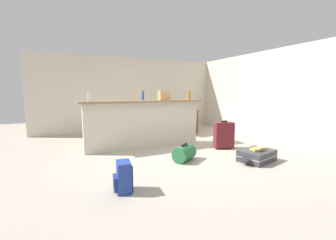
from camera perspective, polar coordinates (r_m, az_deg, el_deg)
The scene contains 16 objects.
ground_plane at distance 5.37m, azimuth 1.16°, elevation -7.60°, with size 13.00×13.00×0.05m, color #ADA393.
wall_back at distance 8.03m, azimuth -8.62°, elevation 6.51°, with size 6.60×0.10×2.50m, color beige.
wall_right at distance 7.29m, azimuth 22.17°, elevation 5.97°, with size 0.10×6.00×2.50m, color beige.
partition_half_wall at distance 5.45m, azimuth -5.97°, elevation -1.28°, with size 2.80×0.20×1.09m, color beige.
bar_countertop at distance 5.39m, azimuth -6.05°, elevation 4.74°, with size 2.96×0.40×0.05m, color #93704C.
bottle_white at distance 5.05m, azimuth -19.53°, elevation 5.62°, with size 0.06×0.06×0.21m, color silver.
bottle_blue at distance 5.43m, azimuth -6.40°, elevation 6.17°, with size 0.06×0.06×0.22m, color #284C89.
bottle_amber at distance 5.84m, azimuth 5.38°, elevation 6.33°, with size 0.07×0.07×0.23m, color #9E661E.
grocery_bag at distance 5.58m, azimuth -1.07°, elevation 6.25°, with size 0.26×0.18×0.22m, color tan.
dining_table at distance 7.41m, azimuth 2.92°, elevation 1.84°, with size 1.10×0.80×0.74m.
dining_chair_near_partition at distance 6.93m, azimuth 4.86°, elevation 0.34°, with size 0.47×0.47×0.93m.
suitcase_flat_charcoal at distance 4.77m, azimuth 21.55°, elevation -8.39°, with size 0.88×0.64×0.22m.
backpack_blue at distance 3.20m, azimuth -11.30°, elevation -14.06°, with size 0.28×0.30×0.42m.
suitcase_upright_maroon at distance 5.51m, azimuth 13.95°, elevation -3.64°, with size 0.49×0.37×0.67m.
duffel_bag_green at distance 4.46m, azimuth 4.15°, elevation -8.40°, with size 0.57×0.51×0.34m.
book_stack at distance 4.72m, azimuth 21.90°, elevation -6.78°, with size 0.29×0.21×0.07m.
Camera 1 is at (-2.31, -4.64, 1.37)m, focal length 24.04 mm.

